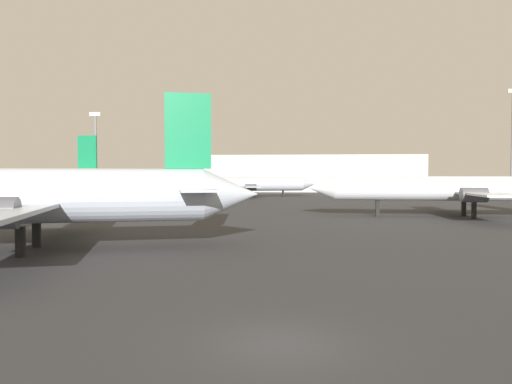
{
  "coord_description": "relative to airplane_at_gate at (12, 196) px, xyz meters",
  "views": [
    {
      "loc": [
        0.5,
        -13.61,
        4.86
      ],
      "look_at": [
        -4.02,
        38.87,
        2.99
      ],
      "focal_mm": 33.56,
      "sensor_mm": 36.0,
      "label": 1
    }
  ],
  "objects": [
    {
      "name": "airplane_on_taxiway",
      "position": [
        36.33,
        27.97,
        -0.21
      ],
      "size": [
        33.77,
        22.2,
        9.61
      ],
      "rotation": [
        0.0,
        0.0,
        3.12
      ],
      "color": "silver",
      "rests_on": "ground_plane"
    },
    {
      "name": "airplane_far_left",
      "position": [
        7.03,
        76.75,
        -0.67
      ],
      "size": [
        30.42,
        19.29,
        8.46
      ],
      "rotation": [
        0.0,
        0.0,
        0.31
      ],
      "color": "#B2BCCC",
      "rests_on": "ground_plane"
    },
    {
      "name": "airplane_at_gate",
      "position": [
        0.0,
        0.0,
        0.0
      ],
      "size": [
        31.73,
        26.0,
        10.32
      ],
      "rotation": [
        0.0,
        0.0,
        3.43
      ],
      "color": "#B2BCCC",
      "rests_on": "ground_plane"
    },
    {
      "name": "light_mast_left",
      "position": [
        -24.92,
        69.99,
        6.8
      ],
      "size": [
        2.4,
        0.5,
        18.16
      ],
      "color": "slate",
      "rests_on": "ground_plane"
    },
    {
      "name": "terminal_building",
      "position": [
        18.55,
        115.66,
        1.77
      ],
      "size": [
        70.25,
        18.26,
        10.6
      ],
      "primitive_type": "cube",
      "color": "beige",
      "rests_on": "ground_plane"
    },
    {
      "name": "light_mast_right",
      "position": [
        65.05,
        81.65,
        9.65
      ],
      "size": [
        2.4,
        0.5,
        23.75
      ],
      "color": "slate",
      "rests_on": "ground_plane"
    },
    {
      "name": "airplane_distant",
      "position": [
        -22.71,
        36.51,
        0.29
      ],
      "size": [
        33.53,
        25.72,
        10.29
      ],
      "rotation": [
        0.0,
        0.0,
        3.02
      ],
      "color": "silver",
      "rests_on": "ground_plane"
    },
    {
      "name": "ground_plane",
      "position": [
        17.3,
        -14.86,
        -3.52
      ],
      "size": [
        600.0,
        600.0,
        0.0
      ],
      "primitive_type": "plane",
      "color": "#2D2D30"
    }
  ]
}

